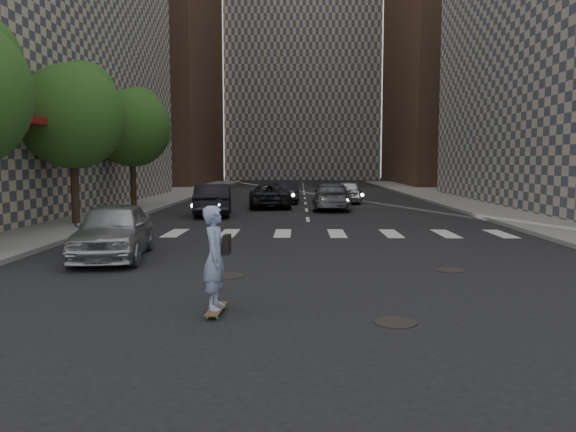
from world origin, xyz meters
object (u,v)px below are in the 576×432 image
(traffic_car_c, at_px, (269,196))
(tree_b, at_px, (75,112))
(skateboarder, at_px, (216,258))
(traffic_car_d, at_px, (349,192))
(traffic_car_a, at_px, (213,200))
(traffic_car_e, at_px, (284,193))
(traffic_car_b, at_px, (333,196))
(silver_sedan, at_px, (114,230))
(tree_c, at_px, (133,125))

(traffic_car_c, bearing_deg, tree_b, 46.61)
(skateboarder, height_order, traffic_car_d, skateboarder)
(traffic_car_a, relative_size, traffic_car_c, 0.96)
(traffic_car_d, distance_m, traffic_car_e, 4.15)
(traffic_car_b, bearing_deg, tree_b, 42.31)
(skateboarder, relative_size, silver_sedan, 0.42)
(traffic_car_a, distance_m, traffic_car_b, 6.96)
(traffic_car_b, height_order, traffic_car_c, traffic_car_b)
(silver_sedan, relative_size, traffic_car_d, 1.07)
(skateboarder, bearing_deg, silver_sedan, 125.93)
(traffic_car_c, height_order, traffic_car_e, traffic_car_c)
(traffic_car_c, bearing_deg, traffic_car_d, -148.75)
(silver_sedan, xyz_separation_m, traffic_car_a, (0.88, 12.25, 0.01))
(tree_b, bearing_deg, traffic_car_a, 44.50)
(tree_c, relative_size, traffic_car_a, 1.40)
(silver_sedan, distance_m, traffic_car_b, 17.13)
(silver_sedan, xyz_separation_m, traffic_car_b, (6.94, 15.66, -0.04))
(traffic_car_b, bearing_deg, traffic_car_d, -99.65)
(traffic_car_a, height_order, traffic_car_b, traffic_car_a)
(silver_sedan, xyz_separation_m, traffic_car_d, (8.28, 20.64, -0.05))
(tree_c, relative_size, silver_sedan, 1.46)
(tree_b, bearing_deg, traffic_car_e, 57.83)
(skateboarder, distance_m, silver_sedan, 6.73)
(traffic_car_c, height_order, traffic_car_d, traffic_car_d)
(tree_b, relative_size, traffic_car_d, 1.57)
(tree_b, xyz_separation_m, traffic_car_e, (8.09, 12.86, -3.98))
(traffic_car_d, bearing_deg, traffic_car_b, 82.82)
(traffic_car_a, xyz_separation_m, traffic_car_b, (6.06, 3.42, -0.05))
(tree_c, relative_size, traffic_car_b, 1.31)
(traffic_car_b, distance_m, traffic_car_d, 5.15)
(traffic_car_e, bearing_deg, traffic_car_b, 112.95)
(skateboarder, relative_size, traffic_car_e, 0.47)
(traffic_car_a, bearing_deg, traffic_car_c, -123.60)
(traffic_car_c, relative_size, traffic_car_e, 1.22)
(tree_b, relative_size, traffic_car_a, 1.40)
(traffic_car_c, bearing_deg, traffic_car_b, 154.58)
(tree_b, relative_size, traffic_car_e, 1.63)
(skateboarder, bearing_deg, tree_b, 123.00)
(silver_sedan, xyz_separation_m, traffic_car_e, (4.14, 20.36, -0.10))
(skateboarder, relative_size, traffic_car_a, 0.40)
(skateboarder, bearing_deg, tree_c, 112.71)
(skateboarder, height_order, traffic_car_a, skateboarder)
(traffic_car_e, bearing_deg, traffic_car_c, 69.44)
(tree_c, height_order, traffic_car_d, tree_c)
(traffic_car_b, relative_size, traffic_car_e, 1.24)
(traffic_car_b, bearing_deg, traffic_car_c, -14.33)
(tree_b, distance_m, traffic_car_e, 15.71)
(tree_c, bearing_deg, tree_b, -90.00)
(tree_c, xyz_separation_m, skateboarder, (7.62, -21.13, -3.65))
(tree_c, distance_m, silver_sedan, 16.46)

